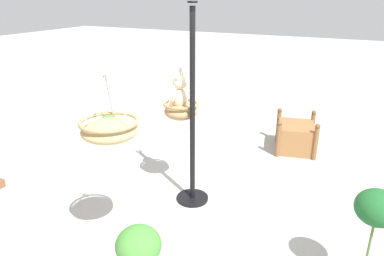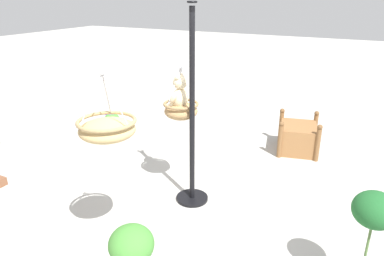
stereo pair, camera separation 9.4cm
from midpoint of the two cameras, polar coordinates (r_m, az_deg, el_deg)
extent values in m
plane|color=#ADAAA3|center=(5.27, 0.58, -10.17)|extent=(40.00, 40.00, 0.00)
cylinder|color=black|center=(4.55, -0.47, 2.53)|extent=(0.07, 0.07, 2.57)
cylinder|color=black|center=(5.09, -0.43, -11.09)|extent=(0.44, 0.44, 0.04)
torus|color=black|center=(4.32, -0.53, 19.43)|extent=(0.12, 0.12, 0.02)
ellipsoid|color=#A37F51|center=(4.81, -2.33, 2.69)|extent=(0.45, 0.45, 0.22)
torus|color=olive|center=(4.78, -2.35, 3.82)|extent=(0.47, 0.47, 0.04)
ellipsoid|color=silver|center=(4.80, -2.34, 2.91)|extent=(0.39, 0.39, 0.18)
cylinder|color=#B7B7BC|center=(4.81, -2.43, 6.94)|extent=(0.19, 0.12, 0.49)
cylinder|color=#B7B7BC|center=(4.66, -3.48, 6.46)|extent=(0.19, 0.12, 0.49)
cylinder|color=#B7B7BC|center=(4.67, -1.28, 6.51)|extent=(0.01, 0.22, 0.49)
torus|color=#B7B7BC|center=(4.66, -2.44, 9.54)|extent=(0.06, 0.06, 0.01)
ellipsoid|color=beige|center=(4.76, -2.47, 4.68)|extent=(0.24, 0.21, 0.29)
sphere|color=beige|center=(4.70, -2.51, 7.28)|extent=(0.24, 0.24, 0.19)
ellipsoid|color=beige|center=(4.74, -3.22, 7.19)|extent=(0.10, 0.09, 0.06)
sphere|color=black|center=(4.75, -3.50, 7.26)|extent=(0.03, 0.03, 0.03)
sphere|color=beige|center=(4.63, -2.92, 8.01)|extent=(0.07, 0.07, 0.07)
sphere|color=beige|center=(4.74, -2.14, 8.33)|extent=(0.07, 0.07, 0.07)
ellipsoid|color=beige|center=(4.66, -3.55, 4.75)|extent=(0.08, 0.14, 0.18)
ellipsoid|color=beige|center=(4.87, -2.07, 5.50)|extent=(0.08, 0.14, 0.18)
ellipsoid|color=beige|center=(4.78, -3.92, 3.42)|extent=(0.09, 0.16, 0.09)
ellipsoid|color=beige|center=(4.90, -3.14, 3.85)|extent=(0.09, 0.16, 0.09)
ellipsoid|color=tan|center=(3.55, -13.71, -0.42)|extent=(0.55, 0.55, 0.20)
torus|color=tan|center=(3.52, -13.83, 0.95)|extent=(0.58, 0.58, 0.04)
cylinder|color=#B7B7BC|center=(3.57, -13.82, 5.15)|extent=(0.23, 0.14, 0.47)
cylinder|color=#B7B7BC|center=(3.41, -16.15, 4.21)|extent=(0.23, 0.14, 0.47)
cylinder|color=#B7B7BC|center=(3.37, -12.50, 4.35)|extent=(0.01, 0.26, 0.47)
torus|color=#B7B7BC|center=(3.39, -14.51, 8.35)|extent=(0.06, 0.06, 0.01)
cube|color=olive|center=(6.76, 15.76, -1.41)|extent=(0.86, 0.77, 0.48)
cube|color=#382819|center=(6.68, 15.94, 0.27)|extent=(0.76, 0.68, 0.06)
cylinder|color=brown|center=(6.38, 13.14, -2.00)|extent=(0.08, 0.08, 0.58)
cylinder|color=brown|center=(7.07, 13.21, 0.27)|extent=(0.08, 0.08, 0.58)
cylinder|color=brown|center=(6.43, 18.66, -2.44)|extent=(0.08, 0.08, 0.58)
cylinder|color=brown|center=(7.11, 18.20, -0.14)|extent=(0.08, 0.08, 0.58)
sphere|color=brown|center=(6.27, 13.38, 0.73)|extent=(0.09, 0.09, 0.09)
sphere|color=brown|center=(6.97, 13.43, 2.77)|extent=(0.09, 0.09, 0.09)
sphere|color=brown|center=(6.31, 19.00, 0.27)|extent=(0.09, 0.09, 0.09)
sphere|color=brown|center=(7.00, 18.49, 2.34)|extent=(0.09, 0.09, 0.09)
cylinder|color=#4C4C51|center=(7.27, -13.22, -0.67)|extent=(0.31, 0.31, 0.23)
torus|color=#444449|center=(7.24, -13.28, 0.09)|extent=(0.34, 0.34, 0.03)
cylinder|color=#382819|center=(7.24, -13.28, 0.05)|extent=(0.27, 0.27, 0.03)
ellipsoid|color=#478E38|center=(7.19, -13.38, 1.17)|extent=(0.31, 0.31, 0.27)
sphere|color=purple|center=(7.20, -13.01, 2.20)|extent=(0.07, 0.07, 0.07)
sphere|color=purple|center=(7.19, -14.15, 2.10)|extent=(0.08, 0.08, 0.08)
sphere|color=purple|center=(7.12, -13.64, 2.05)|extent=(0.05, 0.05, 0.05)
sphere|color=purple|center=(7.12, -13.23, 2.15)|extent=(0.06, 0.06, 0.06)
ellipsoid|color=#478E38|center=(2.68, -9.56, -17.92)|extent=(0.33, 0.33, 0.28)
cylinder|color=#4C6B38|center=(3.87, 25.64, -16.95)|extent=(0.02, 0.02, 0.58)
ellipsoid|color=#1E5B28|center=(3.63, 26.76, -11.27)|extent=(0.39, 0.39, 0.33)
camera|label=1|loc=(0.05, -90.55, -0.21)|focal=33.51mm
camera|label=2|loc=(0.05, 89.45, 0.21)|focal=33.51mm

